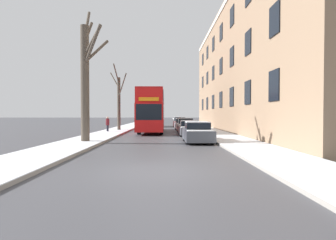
{
  "coord_description": "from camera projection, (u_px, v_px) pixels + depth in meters",
  "views": [
    {
      "loc": [
        0.41,
        -8.8,
        1.91
      ],
      "look_at": [
        0.64,
        14.08,
        1.43
      ],
      "focal_mm": 28.0,
      "sensor_mm": 36.0,
      "label": 1
    }
  ],
  "objects": [
    {
      "name": "parked_car_0",
      "position": [
        197.0,
        133.0,
        17.9
      ],
      "size": [
        1.83,
        4.0,
        1.42
      ],
      "color": "#474C56",
      "rests_on": "ground"
    },
    {
      "name": "ground_plane",
      "position": [
        153.0,
        171.0,
        8.83
      ],
      "size": [
        320.0,
        320.0,
        0.0
      ],
      "primitive_type": "plane",
      "color": "#424247"
    },
    {
      "name": "terrace_facade_right",
      "position": [
        261.0,
        69.0,
        29.45
      ],
      "size": [
        9.1,
        38.21,
        14.14
      ],
      "color": "#8C7056",
      "rests_on": "ground"
    },
    {
      "name": "parked_car_3",
      "position": [
        182.0,
        124.0,
        34.54
      ],
      "size": [
        1.85,
        4.59,
        1.43
      ],
      "color": "#9EA3AD",
      "rests_on": "ground"
    },
    {
      "name": "parked_car_4",
      "position": [
        180.0,
        122.0,
        40.5
      ],
      "size": [
        1.88,
        4.37,
        1.55
      ],
      "color": "maroon",
      "rests_on": "ground"
    },
    {
      "name": "double_decker_bus",
      "position": [
        152.0,
        109.0,
        28.52
      ],
      "size": [
        2.55,
        11.39,
        4.39
      ],
      "color": "red",
      "rests_on": "ground"
    },
    {
      "name": "parked_car_1",
      "position": [
        189.0,
        128.0,
        23.78
      ],
      "size": [
        1.86,
        4.03,
        1.39
      ],
      "color": "slate",
      "rests_on": "ground"
    },
    {
      "name": "oncoming_van",
      "position": [
        154.0,
        119.0,
        41.53
      ],
      "size": [
        2.04,
        5.7,
        2.28
      ],
      "color": "#9EA3AD",
      "rests_on": "ground"
    },
    {
      "name": "pedestrian_left_sidewalk",
      "position": [
        108.0,
        124.0,
        27.57
      ],
      "size": [
        0.37,
        0.37,
        1.7
      ],
      "rotation": [
        0.0,
        0.0,
        2.04
      ],
      "color": "black",
      "rests_on": "ground"
    },
    {
      "name": "parked_car_2",
      "position": [
        185.0,
        126.0,
        28.76
      ],
      "size": [
        1.76,
        4.03,
        1.55
      ],
      "color": "silver",
      "rests_on": "ground"
    },
    {
      "name": "bare_tree_left_1",
      "position": [
        119.0,
        101.0,
        30.05
      ],
      "size": [
        2.46,
        3.82,
        7.25
      ],
      "color": "#4C4238",
      "rests_on": "ground"
    },
    {
      "name": "sidewalk_right",
      "position": [
        186.0,
        122.0,
        61.87
      ],
      "size": [
        3.01,
        130.0,
        0.16
      ],
      "color": "gray",
      "rests_on": "ground"
    },
    {
      "name": "bare_tree_left_0",
      "position": [
        86.0,
        77.0,
        17.3
      ],
      "size": [
        1.78,
        3.2,
        9.28
      ],
      "color": "#4C4238",
      "rests_on": "ground"
    },
    {
      "name": "sidewalk_left",
      "position": [
        142.0,
        122.0,
        61.76
      ],
      "size": [
        3.01,
        130.0,
        0.16
      ],
      "color": "gray",
      "rests_on": "ground"
    }
  ]
}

